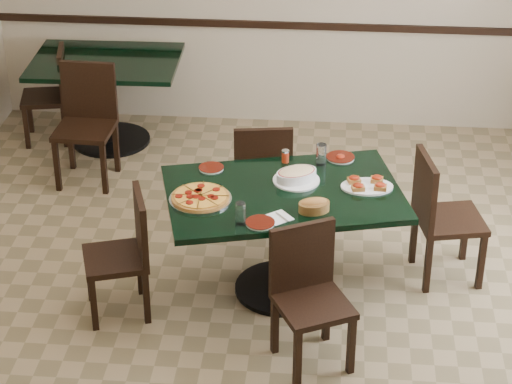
# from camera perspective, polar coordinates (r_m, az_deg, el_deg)

# --- Properties ---
(floor) EXTENTS (5.50, 5.50, 0.00)m
(floor) POSITION_cam_1_polar(r_m,az_deg,el_deg) (6.60, 0.11, -6.01)
(floor) COLOR olive
(floor) RESTS_ON ground
(room_shell) EXTENTS (5.50, 5.50, 5.50)m
(room_shell) POSITION_cam_1_polar(r_m,az_deg,el_deg) (7.59, 9.07, 8.52)
(room_shell) COLOR white
(room_shell) RESTS_ON floor
(main_table) EXTENTS (1.66, 1.28, 0.75)m
(main_table) POSITION_cam_1_polar(r_m,az_deg,el_deg) (6.36, 1.57, -1.39)
(main_table) COLOR black
(main_table) RESTS_ON floor
(back_table) EXTENTS (1.23, 0.91, 0.75)m
(back_table) POSITION_cam_1_polar(r_m,az_deg,el_deg) (8.46, -8.49, 6.07)
(back_table) COLOR black
(back_table) RESTS_ON floor
(chair_far) EXTENTS (0.46, 0.46, 0.87)m
(chair_far) POSITION_cam_1_polar(r_m,az_deg,el_deg) (7.06, 0.36, 1.16)
(chair_far) COLOR black
(chair_far) RESTS_ON floor
(chair_near) EXTENTS (0.54, 0.54, 0.86)m
(chair_near) POSITION_cam_1_polar(r_m,az_deg,el_deg) (5.84, 3.00, -5.53)
(chair_near) COLOR black
(chair_near) RESTS_ON floor
(chair_right) EXTENTS (0.50, 0.50, 0.90)m
(chair_right) POSITION_cam_1_polar(r_m,az_deg,el_deg) (6.65, 10.40, -1.09)
(chair_right) COLOR black
(chair_right) RESTS_ON floor
(chair_left) EXTENTS (0.49, 0.49, 0.83)m
(chair_left) POSITION_cam_1_polar(r_m,az_deg,el_deg) (6.28, -7.40, -3.23)
(chair_left) COLOR black
(chair_left) RESTS_ON floor
(back_chair_near) EXTENTS (0.45, 0.45, 0.93)m
(back_chair_near) POSITION_cam_1_polar(r_m,az_deg,el_deg) (7.92, -9.63, 4.29)
(back_chair_near) COLOR black
(back_chair_near) RESTS_ON floor
(back_chair_left) EXTENTS (0.45, 0.45, 0.81)m
(back_chair_left) POSITION_cam_1_polar(r_m,az_deg,el_deg) (8.63, -11.54, 5.70)
(back_chair_left) COLOR black
(back_chair_left) RESTS_ON floor
(pepperoni_pizza) EXTENTS (0.39, 0.39, 0.04)m
(pepperoni_pizza) POSITION_cam_1_polar(r_m,az_deg,el_deg) (6.18, -3.20, -0.30)
(pepperoni_pizza) COLOR silver
(pepperoni_pizza) RESTS_ON main_table
(lasagna_casserole) EXTENTS (0.32, 0.30, 0.09)m
(lasagna_casserole) POSITION_cam_1_polar(r_m,az_deg,el_deg) (6.37, 2.32, 0.99)
(lasagna_casserole) COLOR silver
(lasagna_casserole) RESTS_ON main_table
(bread_basket) EXTENTS (0.23, 0.19, 0.09)m
(bread_basket) POSITION_cam_1_polar(r_m,az_deg,el_deg) (6.04, 3.34, -0.77)
(bread_basket) COLOR brown
(bread_basket) RESTS_ON main_table
(bruschetta_platter) EXTENTS (0.35, 0.26, 0.05)m
(bruschetta_platter) POSITION_cam_1_polar(r_m,az_deg,el_deg) (6.34, 6.37, 0.43)
(bruschetta_platter) COLOR silver
(bruschetta_platter) RESTS_ON main_table
(side_plate_near) EXTENTS (0.18, 0.18, 0.02)m
(side_plate_near) POSITION_cam_1_polar(r_m,az_deg,el_deg) (5.92, 0.24, -1.77)
(side_plate_near) COLOR silver
(side_plate_near) RESTS_ON main_table
(side_plate_far_r) EXTENTS (0.19, 0.19, 0.03)m
(side_plate_far_r) POSITION_cam_1_polar(r_m,az_deg,el_deg) (6.69, 4.85, 1.99)
(side_plate_far_r) COLOR silver
(side_plate_far_r) RESTS_ON main_table
(side_plate_far_l) EXTENTS (0.17, 0.17, 0.02)m
(side_plate_far_l) POSITION_cam_1_polar(r_m,az_deg,el_deg) (6.54, -2.57, 1.39)
(side_plate_far_l) COLOR silver
(side_plate_far_l) RESTS_ON main_table
(napkin_setting) EXTENTS (0.19, 0.19, 0.01)m
(napkin_setting) POSITION_cam_1_polar(r_m,az_deg,el_deg) (5.98, 1.31, -1.47)
(napkin_setting) COLOR silver
(napkin_setting) RESTS_ON main_table
(water_glass_a) EXTENTS (0.07, 0.07, 0.15)m
(water_glass_a) POSITION_cam_1_polar(r_m,az_deg,el_deg) (6.57, 3.74, 2.15)
(water_glass_a) COLOR white
(water_glass_a) RESTS_ON main_table
(water_glass_b) EXTENTS (0.06, 0.06, 0.14)m
(water_glass_b) POSITION_cam_1_polar(r_m,az_deg,el_deg) (5.89, -0.89, -1.23)
(water_glass_b) COLOR white
(water_glass_b) RESTS_ON main_table
(pepper_shaker) EXTENTS (0.05, 0.05, 0.09)m
(pepper_shaker) POSITION_cam_1_polar(r_m,az_deg,el_deg) (6.60, 1.69, 2.07)
(pepper_shaker) COLOR red
(pepper_shaker) RESTS_ON main_table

